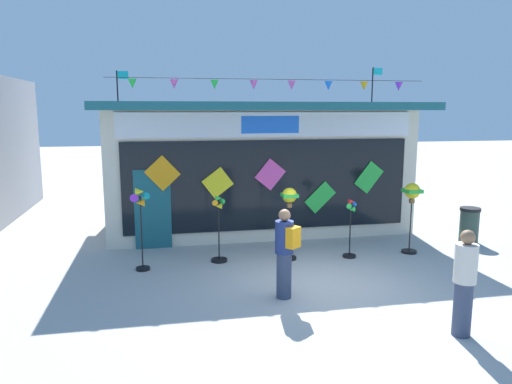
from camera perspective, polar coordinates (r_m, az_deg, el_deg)
ground_plane at (r=9.88m, az=7.87°, el=-10.86°), size 80.00×80.00×0.00m
kite_shop_building at (r=14.90m, az=-0.51°, el=3.49°), size 8.72×5.91×4.78m
wind_spinner_far_left at (r=10.60m, az=-13.47°, el=-2.43°), size 0.41×0.30×1.83m
wind_spinner_left at (r=11.05m, az=-4.40°, el=-4.42°), size 0.38×0.38×1.56m
wind_spinner_center_left at (r=11.11m, az=3.96°, el=-1.46°), size 0.36×0.36×1.70m
wind_spinner_center_right at (r=11.54m, az=11.12°, el=-3.85°), size 0.31×0.31×1.42m
wind_spinner_right at (r=12.18m, az=17.94°, el=-0.68°), size 0.38×0.38×1.73m
person_near_camera at (r=8.92m, az=3.45°, el=-7.05°), size 0.45×0.47×1.68m
person_mid_plaza at (r=8.12m, az=23.41°, el=-9.79°), size 0.34×0.34×1.68m
trash_bin at (r=13.88m, az=23.88°, el=-3.57°), size 0.52×0.52×0.93m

